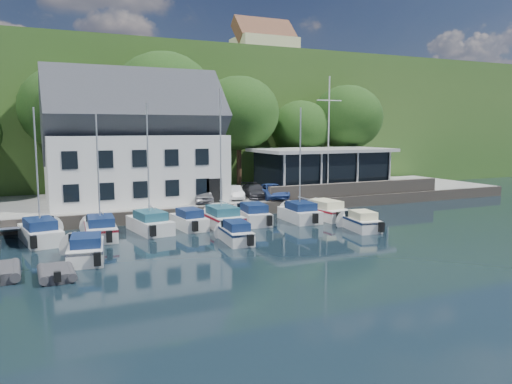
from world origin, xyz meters
TOP-DOWN VIEW (x-y plane):
  - ground at (0.00, 0.00)m, footprint 180.00×180.00m
  - quay at (0.00, 17.50)m, footprint 60.00×13.00m
  - quay_face at (0.00, 11.00)m, footprint 60.00×0.30m
  - hillside at (0.00, 62.00)m, footprint 160.00×75.00m
  - field_patch at (8.00, 70.00)m, footprint 50.00×30.00m
  - farmhouse at (22.00, 52.00)m, footprint 10.40×7.00m
  - harbor_building at (-7.00, 16.50)m, footprint 14.40×8.20m
  - club_pavilion at (11.00, 16.00)m, footprint 13.20×7.20m
  - seawall at (12.00, 11.40)m, footprint 18.00×0.50m
  - gangway at (-16.50, 9.00)m, footprint 1.20×6.00m
  - car_silver at (-2.15, 13.17)m, footprint 2.56×4.04m
  - car_white at (0.83, 13.95)m, footprint 1.74×3.58m
  - car_dgrey at (2.79, 13.97)m, footprint 2.34×4.40m
  - car_blue at (4.00, 12.88)m, footprint 2.07×4.12m
  - flagpole at (9.70, 12.90)m, footprint 2.57×0.20m
  - tree_1 at (-11.69, 22.02)m, footprint 8.54×8.54m
  - tree_2 at (-3.30, 21.23)m, footprint 9.66×9.66m
  - tree_3 at (4.42, 21.33)m, footprint 8.27×8.27m
  - tree_4 at (12.18, 22.26)m, footprint 6.64×6.64m
  - tree_5 at (17.52, 21.24)m, footprint 7.94×7.94m
  - boat_r1_0 at (-14.77, 7.71)m, footprint 3.16×6.80m
  - boat_r1_1 at (-11.18, 7.55)m, footprint 2.50×6.71m
  - boat_r1_2 at (-7.85, 7.99)m, footprint 2.99×6.63m
  - boat_r1_3 at (-5.07, 7.97)m, footprint 2.24×5.42m
  - boat_r1_4 at (-2.74, 7.64)m, footprint 2.33×6.53m
  - boat_r1_5 at (-0.14, 7.89)m, footprint 2.69×6.29m
  - boat_r1_6 at (3.48, 7.16)m, footprint 2.41×5.78m
  - boat_r1_7 at (5.80, 7.39)m, footprint 2.73×6.85m
  - boat_r2_0 at (-12.65, 2.07)m, footprint 2.77×5.81m
  - boat_r2_2 at (-3.68, 2.67)m, footprint 2.00×5.25m
  - boat_r2_4 at (5.73, 2.45)m, footprint 2.47×5.13m
  - dinghy_1 at (-14.31, -0.75)m, footprint 1.73×2.84m

SIDE VIEW (x-z plane):
  - ground at x=0.00m, z-range 0.00..0.00m
  - gangway at x=-16.50m, z-range -0.70..0.70m
  - dinghy_1 at x=-14.31m, z-range 0.00..0.66m
  - quay at x=0.00m, z-range 0.00..1.00m
  - quay_face at x=0.00m, z-range 0.00..1.00m
  - boat_r2_2 at x=-3.68m, z-range 0.00..1.36m
  - boat_r2_4 at x=5.73m, z-range 0.00..1.37m
  - boat_r2_0 at x=-12.65m, z-range 0.00..1.42m
  - boat_r1_3 at x=-5.07m, z-range 0.00..1.45m
  - boat_r1_7 at x=5.80m, z-range 0.00..1.48m
  - boat_r1_5 at x=-0.14m, z-range 0.00..1.53m
  - car_white at x=0.83m, z-range 1.00..2.13m
  - seawall at x=12.00m, z-range 1.00..2.20m
  - car_dgrey at x=2.79m, z-range 1.00..2.22m
  - car_silver at x=-2.15m, z-range 1.00..2.28m
  - car_blue at x=4.00m, z-range 1.00..2.35m
  - club_pavilion at x=11.00m, z-range 1.00..5.10m
  - boat_r1_1 at x=-11.18m, z-range 0.00..8.89m
  - boat_r1_2 at x=-7.85m, z-range 0.00..9.08m
  - boat_r1_6 at x=3.48m, z-range 0.00..9.17m
  - boat_r1_4 at x=-2.74m, z-range 0.00..9.29m
  - boat_r1_0 at x=-14.77m, z-range 0.00..9.33m
  - harbor_building at x=-7.00m, z-range 1.00..9.70m
  - tree_4 at x=12.18m, z-range 1.00..10.08m
  - flagpole at x=9.70m, z-range 1.00..11.69m
  - tree_5 at x=17.52m, z-range 1.00..11.85m
  - tree_3 at x=4.42m, z-range 1.00..12.30m
  - tree_1 at x=-11.69m, z-range 1.00..12.67m
  - tree_2 at x=-3.30m, z-range 1.00..14.20m
  - hillside at x=0.00m, z-range 0.00..16.00m
  - field_patch at x=8.00m, z-range 16.00..16.30m
  - farmhouse at x=22.00m, z-range 16.00..24.20m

